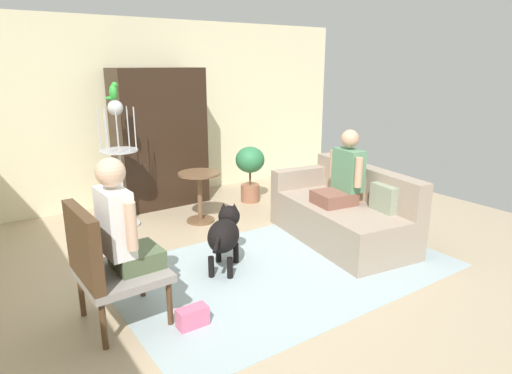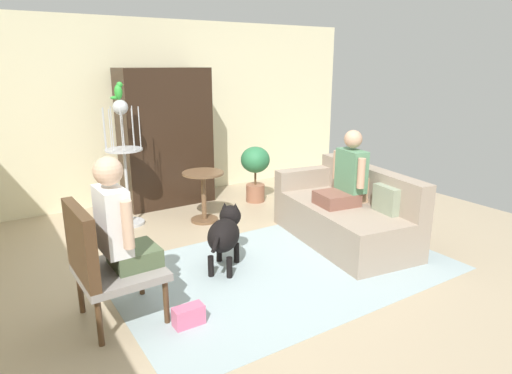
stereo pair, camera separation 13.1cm
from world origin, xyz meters
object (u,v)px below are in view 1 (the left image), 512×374
at_px(armchair, 103,261).
at_px(person_on_armchair, 121,225).
at_px(armoire_cabinet, 160,138).
at_px(dog, 225,233).
at_px(person_on_couch, 343,175).
at_px(potted_plant, 250,167).
at_px(handbag, 193,317).
at_px(round_end_table, 200,192).
at_px(parrot, 113,91).
at_px(bird_cage_stand, 120,158).
at_px(couch, 343,213).

xyz_separation_m(armchair, person_on_armchair, (0.15, 0.01, 0.25)).
bearing_deg(armoire_cabinet, dog, -98.07).
height_order(person_on_couch, potted_plant, person_on_couch).
bearing_deg(armoire_cabinet, person_on_couch, -65.24).
bearing_deg(handbag, person_on_couch, 15.39).
distance_m(armchair, round_end_table, 2.33).
relative_size(person_on_armchair, parrot, 4.34).
distance_m(bird_cage_stand, handbag, 2.55).
bearing_deg(person_on_couch, couch, 25.99).
height_order(parrot, potted_plant, parrot).
height_order(round_end_table, handbag, round_end_table).
bearing_deg(person_on_armchair, parrot, 72.25).
bearing_deg(person_on_couch, round_end_table, 125.71).
relative_size(couch, parrot, 9.03).
bearing_deg(dog, parrot, 104.43).
xyz_separation_m(armchair, parrot, (0.81, 2.04, 1.08)).
height_order(dog, handbag, dog).
distance_m(couch, parrot, 2.93).
distance_m(couch, armoire_cabinet, 2.71).
height_order(person_on_armchair, potted_plant, person_on_armchair).
xyz_separation_m(person_on_armchair, dog, (1.09, 0.35, -0.42)).
xyz_separation_m(person_on_armchair, potted_plant, (2.48, 1.99, -0.28)).
bearing_deg(handbag, armchair, 144.41).
xyz_separation_m(person_on_couch, armoire_cabinet, (-1.11, 2.40, 0.19)).
bearing_deg(dog, armchair, -163.88).
distance_m(potted_plant, handbag, 3.20).
bearing_deg(person_on_couch, armoire_cabinet, 114.76).
distance_m(couch, person_on_couch, 0.45).
relative_size(person_on_armchair, handbag, 3.70).
bearing_deg(couch, potted_plant, 92.72).
distance_m(round_end_table, dog, 1.35).
relative_size(bird_cage_stand, handbag, 6.47).
height_order(person_on_couch, handbag, person_on_couch).
bearing_deg(person_on_couch, dog, 174.48).
bearing_deg(parrot, handbag, -96.81).
distance_m(person_on_couch, person_on_armchair, 2.52).
bearing_deg(person_on_armchair, potted_plant, 38.73).
bearing_deg(dog, couch, -4.46).
relative_size(couch, dog, 2.78).
bearing_deg(handbag, couch, 15.64).
bearing_deg(dog, armoire_cabinet, 81.93).
bearing_deg(couch, handbag, -164.36).
distance_m(person_on_couch, round_end_table, 1.79).
distance_m(potted_plant, armoire_cabinet, 1.31).
height_order(dog, potted_plant, potted_plant).
bearing_deg(potted_plant, person_on_armchair, -141.27).
distance_m(parrot, armoire_cabinet, 1.17).
bearing_deg(person_on_couch, potted_plant, 91.16).
distance_m(person_on_couch, handbag, 2.33).
distance_m(couch, bird_cage_stand, 2.67).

